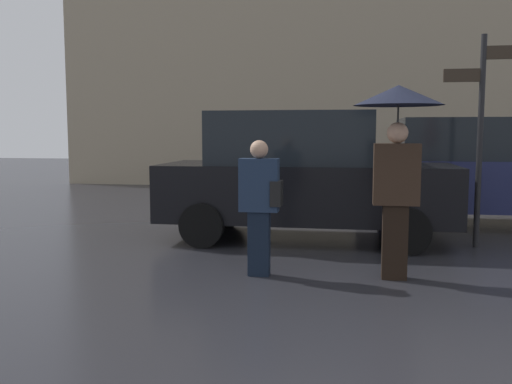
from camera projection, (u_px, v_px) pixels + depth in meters
name	position (u px, v px, depth m)	size (l,w,h in m)	color
pedestrian_with_umbrella	(398.00, 132.00, 6.04)	(0.96, 0.96, 2.12)	black
pedestrian_with_bag	(261.00, 199.00, 6.27)	(0.48, 0.24, 1.53)	black
parked_car_left	(302.00, 176.00, 8.41)	(4.32, 1.88, 1.92)	black
parked_car_right	(477.00, 171.00, 9.67)	(4.21, 2.07, 1.86)	#1E234C
street_signpost	(481.00, 120.00, 7.74)	(1.08, 0.08, 2.95)	black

